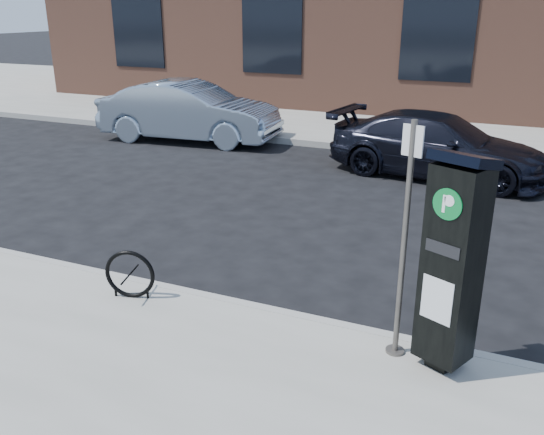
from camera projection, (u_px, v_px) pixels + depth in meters
The scene contains 9 objects.
ground at pixel (251, 315), 6.42m from camera, with size 120.00×120.00×0.00m, color black.
sidewalk_far at pixel (440, 111), 18.42m from camera, with size 60.00×12.00×0.15m, color gray.
curb_near at pixel (250, 310), 6.37m from camera, with size 60.00×0.12×0.16m, color #9E9B93.
curb_far at pixel (401, 152), 13.28m from camera, with size 60.00×0.12×0.16m, color #9E9B93.
parking_kiosk at pixel (452, 262), 4.91m from camera, with size 0.59×0.56×2.02m.
sign_pole at pixel (404, 245), 5.10m from camera, with size 0.19×0.18×2.22m.
bike_rack at pixel (130, 275), 6.41m from camera, with size 0.57×0.20×0.57m.
car_silver at pixel (189, 112), 14.50m from camera, with size 1.58×4.53×1.49m, color #8FA2B6.
car_dark at pixel (438, 146), 11.47m from camera, with size 1.76×4.33×1.26m, color black.
Camera 1 is at (2.48, -5.07, 3.24)m, focal length 38.00 mm.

